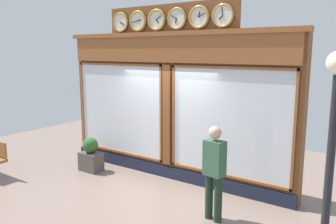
{
  "coord_description": "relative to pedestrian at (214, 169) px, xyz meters",
  "views": [
    {
      "loc": [
        -4.4,
        6.32,
        2.93
      ],
      "look_at": [
        0.0,
        0.0,
        1.57
      ],
      "focal_mm": 36.66,
      "sensor_mm": 36.0,
      "label": 1
    }
  ],
  "objects": [
    {
      "name": "planter_box",
      "position": [
        3.67,
        -0.53,
        -0.7
      ],
      "size": [
        0.56,
        0.36,
        0.46
      ],
      "primitive_type": "cube",
      "color": "#4C4742",
      "rests_on": "ground_plane"
    },
    {
      "name": "shop_facade",
      "position": [
        1.84,
        -1.36,
        0.81
      ],
      "size": [
        6.02,
        0.42,
        3.95
      ],
      "color": "brown",
      "rests_on": "ground_plane"
    },
    {
      "name": "street_lamp",
      "position": [
        -1.91,
        0.71,
        1.07
      ],
      "size": [
        0.28,
        0.28,
        2.95
      ],
      "color": "black",
      "rests_on": "ground_plane"
    },
    {
      "name": "planter_shrub",
      "position": [
        3.67,
        -0.53,
        -0.28
      ],
      "size": [
        0.38,
        0.38,
        0.38
      ],
      "primitive_type": "sphere",
      "color": "#285623",
      "rests_on": "planter_box"
    },
    {
      "name": "pedestrian",
      "position": [
        0.0,
        0.0,
        0.0
      ],
      "size": [
        0.4,
        0.29,
        1.69
      ],
      "color": "#1C2F21",
      "rests_on": "ground_plane"
    }
  ]
}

